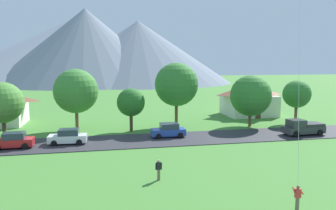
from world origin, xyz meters
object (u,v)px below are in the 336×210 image
object	(u,v)px
watcher_person	(159,169)
tree_near_left	(297,94)
parked_car_white_mid_east	(68,137)
parked_car_blue_east_end	(168,130)
tree_right_of_center	(131,102)
tree_center	(176,85)
house_leftmost	(249,99)
tree_near_right	(3,103)
parked_car_red_mid_west	(13,141)
tree_left_of_center	(76,91)
pickup_truck_charcoal_west_side	(302,127)
tree_far_right	(251,96)

from	to	relation	value
watcher_person	tree_near_left	bearing A→B (deg)	38.36
parked_car_white_mid_east	parked_car_blue_east_end	world-z (taller)	same
tree_right_of_center	tree_center	bearing A→B (deg)	14.15
house_leftmost	tree_near_right	world-z (taller)	tree_near_right
parked_car_red_mid_west	tree_right_of_center	bearing A→B (deg)	25.33
tree_near_left	tree_right_of_center	size ratio (longest dim) A/B	1.13
parked_car_red_mid_west	watcher_person	distance (m)	18.58
tree_left_of_center	tree_right_of_center	world-z (taller)	tree_left_of_center
parked_car_white_mid_east	house_leftmost	bearing A→B (deg)	26.88
tree_center	tree_near_right	size ratio (longest dim) A/B	1.35
tree_right_of_center	parked_car_red_mid_west	xyz separation A→B (m)	(-13.30, -6.30, -3.04)
parked_car_blue_east_end	tree_near_right	bearing A→B (deg)	166.83
pickup_truck_charcoal_west_side	watcher_person	size ratio (longest dim) A/B	3.15
parked_car_red_mid_west	parked_car_white_mid_east	bearing A→B (deg)	7.24
house_leftmost	tree_near_right	size ratio (longest dim) A/B	1.29
pickup_truck_charcoal_west_side	tree_near_right	bearing A→B (deg)	169.19
house_leftmost	parked_car_blue_east_end	size ratio (longest dim) A/B	2.09
tree_left_of_center	parked_car_red_mid_west	bearing A→B (deg)	-126.50
tree_near_left	parked_car_white_mid_east	world-z (taller)	tree_near_left
house_leftmost	tree_right_of_center	distance (m)	23.27
tree_center	parked_car_white_mid_east	bearing A→B (deg)	-153.13
tree_far_right	watcher_person	bearing A→B (deg)	-131.88
parked_car_white_mid_east	parked_car_blue_east_end	distance (m)	11.92
house_leftmost	tree_near_left	bearing A→B (deg)	-66.30
parked_car_white_mid_east	parked_car_blue_east_end	bearing A→B (deg)	5.12
parked_car_red_mid_west	tree_far_right	bearing A→B (deg)	11.39
house_leftmost	tree_near_left	distance (m)	9.36
pickup_truck_charcoal_west_side	parked_car_blue_east_end	bearing A→B (deg)	172.05
tree_left_of_center	tree_near_right	size ratio (longest dim) A/B	1.23
tree_right_of_center	tree_left_of_center	bearing A→B (deg)	164.79
tree_near_left	parked_car_blue_east_end	bearing A→B (deg)	-165.96
house_leftmost	tree_near_left	size ratio (longest dim) A/B	1.34
tree_near_left	tree_near_right	size ratio (longest dim) A/B	0.96
tree_center	house_leftmost	bearing A→B (deg)	26.88
watcher_person	pickup_truck_charcoal_west_side	bearing A→B (deg)	29.91
tree_left_of_center	watcher_person	size ratio (longest dim) A/B	5.00
tree_left_of_center	tree_right_of_center	size ratio (longest dim) A/B	1.44
parked_car_blue_east_end	parked_car_red_mid_west	bearing A→B (deg)	-174.20
house_leftmost	pickup_truck_charcoal_west_side	xyz separation A→B (m)	(-0.24, -16.03, -1.78)
parked_car_red_mid_west	pickup_truck_charcoal_west_side	size ratio (longest dim) A/B	0.80
house_leftmost	tree_near_right	bearing A→B (deg)	-166.49
pickup_truck_charcoal_west_side	tree_near_left	bearing A→B (deg)	62.54
house_leftmost	tree_near_right	xyz separation A→B (m)	(-37.29, -8.96, 1.42)
tree_near_left	tree_right_of_center	world-z (taller)	tree_near_left
tree_right_of_center	parked_car_white_mid_east	world-z (taller)	tree_right_of_center
tree_right_of_center	pickup_truck_charcoal_west_side	bearing A→B (deg)	-18.06
tree_center	parked_car_red_mid_west	bearing A→B (deg)	-158.21
parked_car_red_mid_west	pickup_truck_charcoal_west_side	xyz separation A→B (m)	(34.43, -0.59, 0.19)
tree_left_of_center	parked_car_blue_east_end	xyz separation A→B (m)	(11.38, -6.48, -4.52)
tree_left_of_center	parked_car_white_mid_east	size ratio (longest dim) A/B	1.96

